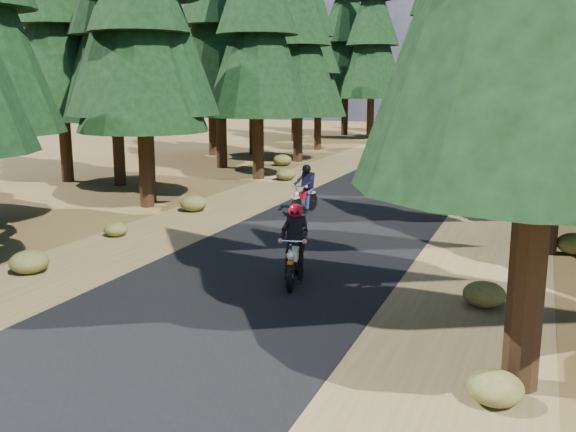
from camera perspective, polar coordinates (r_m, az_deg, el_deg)
The scene contains 9 objects.
ground at distance 14.80m, azimuth -2.14°, elevation -5.27°, with size 120.00×120.00×0.00m, color #4A351A.
road at distance 19.33m, azimuth 3.81°, elevation -1.22°, with size 6.00×100.00×0.01m, color black.
shoulder_l at distance 21.15m, azimuth -8.14°, elevation -0.20°, with size 3.20×100.00×0.01m, color brown.
shoulder_r at distance 18.50m, azimuth 17.51°, elevation -2.34°, with size 3.20×100.00×0.01m, color brown.
pine_forest at distance 34.67m, azimuth 12.48°, elevation 17.35°, with size 34.59×55.08×16.32m.
log_near at distance 23.70m, azimuth 22.29°, elevation 0.71°, with size 0.32×0.32×5.40m, color #4C4233.
understory_shrubs at distance 22.43m, azimuth 9.69°, elevation 1.15°, with size 16.06×30.70×0.69m.
rider_lead at distance 14.08m, azimuth 0.59°, elevation -3.68°, with size 1.02×2.03×1.74m.
rider_follow at distance 21.65m, azimuth 1.47°, elevation 1.67°, with size 0.76×1.89×1.64m.
Camera 1 is at (5.70, -12.96, 4.32)m, focal length 40.00 mm.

